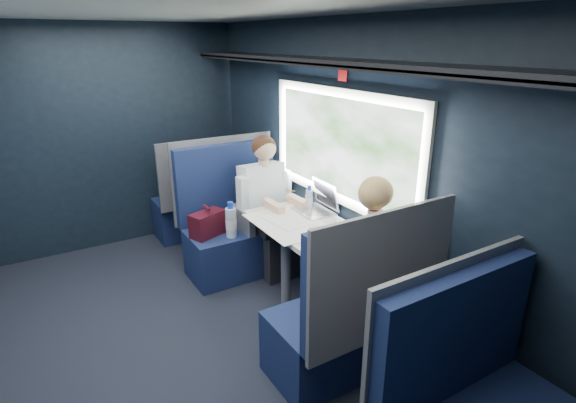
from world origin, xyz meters
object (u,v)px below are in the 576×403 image
seat_bay_near (236,228)px  cup (309,199)px  man (268,199)px  seat_row_front (202,201)px  bottle_small (309,198)px  woman (367,257)px  seat_bay_far (351,319)px  table (302,232)px  laptop (319,203)px

seat_bay_near → cup: 0.80m
man → cup: size_ratio=16.19×
seat_bay_near → seat_row_front: seat_bay_near is taller
seat_row_front → bottle_small: 1.66m
bottle_small → woman: bearing=-99.9°
seat_bay_far → woman: size_ratio=0.95×
bottle_small → seat_row_front: bearing=105.1°
seat_bay_near → cup: bearing=-46.6°
table → seat_bay_near: 0.92m
seat_bay_far → seat_row_front: bearing=90.0°
woman → bottle_small: 0.98m
table → cup: cup is taller
table → laptop: bearing=29.0°
table → seat_bay_near: seat_bay_near is taller
laptop → woman: bearing=-103.3°
table → seat_bay_far: size_ratio=0.79×
seat_bay_far → seat_row_front: (0.00, 2.67, -0.00)m
bottle_small → cup: 0.13m
woman → laptop: size_ratio=3.67×
seat_bay_far → bottle_small: seat_bay_far is taller
seat_row_front → cup: seat_row_front is taller
seat_bay_far → laptop: seat_bay_far is taller
woman → bottle_small: (0.17, 0.96, 0.10)m
seat_row_front → woman: size_ratio=0.88×
seat_bay_near → woman: size_ratio=0.95×
seat_bay_near → laptop: size_ratio=3.50×
laptop → cup: laptop is taller
seat_row_front → table: bearing=-84.2°
bottle_small → cup: (0.06, 0.10, -0.05)m
seat_row_front → woman: bearing=-84.3°
man → seat_bay_far: bearing=-99.0°
laptop → bottle_small: (-0.04, 0.10, 0.02)m
seat_bay_far → laptop: 1.19m
laptop → man: bearing=110.3°
seat_row_front → man: size_ratio=0.88×
man → bottle_small: bearing=-69.6°
woman → bottle_small: size_ratio=6.41×
woman → cup: bearing=77.7°
table → woman: size_ratio=0.76×
seat_bay_near → seat_bay_far: bearing=-89.6°
bottle_small → cup: bearing=57.6°
seat_bay_near → cup: size_ratio=15.43×
woman → cup: 1.08m
man → laptop: size_ratio=3.67×
man → bottle_small: 0.49m
seat_bay_far → woman: 0.43m
seat_bay_near → bottle_small: 0.86m
seat_row_front → woman: woman is taller
seat_bay_far → cup: seat_bay_far is taller
laptop → bottle_small: laptop is taller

